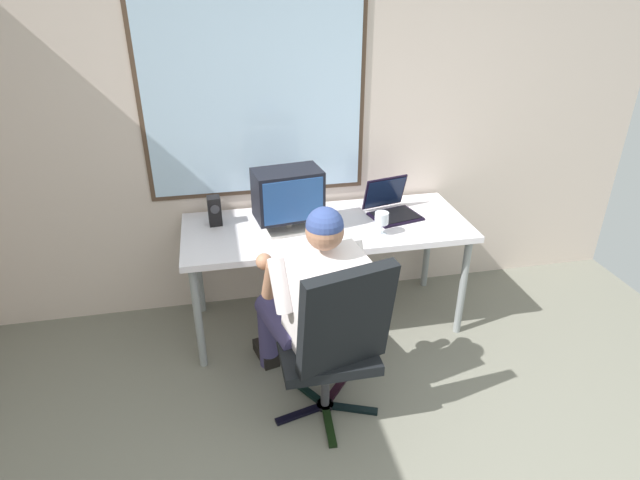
# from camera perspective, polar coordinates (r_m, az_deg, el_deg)

# --- Properties ---
(wall_rear) EXTENTS (4.78, 0.08, 2.67)m
(wall_rear) POSITION_cam_1_polar(r_m,az_deg,el_deg) (3.64, -0.23, 12.98)
(wall_rear) COLOR beige
(wall_rear) RESTS_ON ground
(desk) EXTENTS (1.85, 0.74, 0.76)m
(desk) POSITION_cam_1_polar(r_m,az_deg,el_deg) (3.47, 0.70, 0.74)
(desk) COLOR gray
(desk) RESTS_ON ground
(office_chair) EXTENTS (0.60, 0.61, 1.04)m
(office_chair) POSITION_cam_1_polar(r_m,az_deg,el_deg) (2.74, 1.69, -10.42)
(office_chair) COLOR black
(office_chair) RESTS_ON ground
(person_seated) EXTENTS (0.63, 0.86, 1.23)m
(person_seated) POSITION_cam_1_polar(r_m,az_deg,el_deg) (2.90, -0.70, -6.32)
(person_seated) COLOR #413C6A
(person_seated) RESTS_ON ground
(crt_monitor) EXTENTS (0.44, 0.31, 0.40)m
(crt_monitor) POSITION_cam_1_polar(r_m,az_deg,el_deg) (3.29, -3.48, 4.81)
(crt_monitor) COLOR beige
(crt_monitor) RESTS_ON desk
(laptop) EXTENTS (0.37, 0.37, 0.24)m
(laptop) POSITION_cam_1_polar(r_m,az_deg,el_deg) (3.60, 7.60, 3.74)
(laptop) COLOR black
(laptop) RESTS_ON desk
(wine_glass) EXTENTS (0.09, 0.09, 0.15)m
(wine_glass) POSITION_cam_1_polar(r_m,az_deg,el_deg) (3.30, 6.64, 2.22)
(wine_glass) COLOR silver
(wine_glass) RESTS_ON desk
(desk_speaker) EXTENTS (0.09, 0.10, 0.19)m
(desk_speaker) POSITION_cam_1_polar(r_m,az_deg,el_deg) (3.48, -11.27, 3.11)
(desk_speaker) COLOR black
(desk_speaker) RESTS_ON desk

